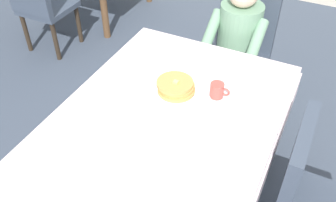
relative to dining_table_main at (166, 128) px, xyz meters
The scene contains 14 objects.
ground_plane 0.65m from the dining_table_main, ahead, with size 14.00×14.00×0.00m, color #3D4756.
dining_table_main is the anchor object (origin of this frame).
chair_diner 1.18m from the dining_table_main, 87.03° to the left, with size 0.44×0.45×0.93m.
diner_person 1.02m from the dining_table_main, 86.58° to the left, with size 0.40×0.43×1.12m.
chair_right_side 0.78m from the dining_table_main, ahead, with size 0.45×0.44×0.93m.
plate_breakfast 0.22m from the dining_table_main, 101.11° to the left, with size 0.28×0.28×0.02m, color white.
breakfast_stack 0.24m from the dining_table_main, 100.91° to the left, with size 0.22×0.22×0.06m.
cup_coffee 0.35m from the dining_table_main, 56.00° to the left, with size 0.11×0.08×0.08m.
syrup_pitcher 0.40m from the dining_table_main, 131.35° to the left, with size 0.08×0.08×0.07m.
fork_left_of_plate 0.30m from the dining_table_main, 142.51° to the left, with size 0.18×0.01×0.01m, color silver.
knife_right_of_plate 0.25m from the dining_table_main, 49.10° to the left, with size 0.20×0.01×0.01m, color silver.
spoon_near_edge 0.13m from the dining_table_main, 91.19° to the right, with size 0.15×0.01×0.01m, color silver.
napkin_folded 0.32m from the dining_table_main, 166.85° to the left, with size 0.17×0.12×0.01m, color white.
background_chair_empty 2.12m from the dining_table_main, 149.89° to the left, with size 0.44×0.45×0.93m.
Camera 1 is at (0.63, -1.26, 2.06)m, focal length 39.71 mm.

